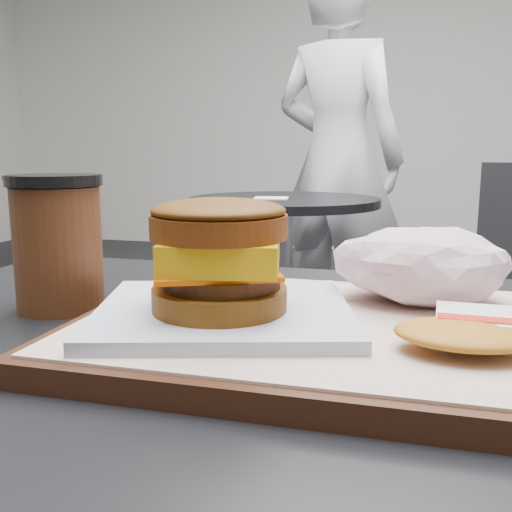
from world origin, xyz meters
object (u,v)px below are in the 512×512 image
(breakfast_sandwich, at_px, (221,270))
(neighbor_chair, at_px, (498,270))
(coffee_cup, at_px, (58,243))
(patron, at_px, (337,160))
(hash_brown, at_px, (487,331))
(crumpled_wrapper, at_px, (421,264))
(serving_tray, at_px, (327,332))
(neighbor_table, at_px, (283,251))

(breakfast_sandwich, relative_size, neighbor_chair, 0.26)
(coffee_cup, bearing_deg, patron, 90.77)
(hash_brown, distance_m, crumpled_wrapper, 0.12)
(breakfast_sandwich, bearing_deg, hash_brown, -2.74)
(hash_brown, bearing_deg, serving_tray, 162.35)
(crumpled_wrapper, bearing_deg, breakfast_sandwich, -145.21)
(hash_brown, bearing_deg, neighbor_chair, 81.57)
(neighbor_chair, height_order, patron, patron)
(hash_brown, xyz_separation_m, patron, (-0.40, 2.34, 0.08))
(breakfast_sandwich, bearing_deg, neighbor_table, 100.84)
(serving_tray, xyz_separation_m, crumpled_wrapper, (0.07, 0.07, 0.04))
(serving_tray, relative_size, neighbor_chair, 0.43)
(hash_brown, height_order, patron, patron)
(hash_brown, relative_size, neighbor_table, 0.16)
(neighbor_table, xyz_separation_m, patron, (0.11, 0.68, 0.33))
(neighbor_table, bearing_deg, neighbor_chair, 4.26)
(patron, bearing_deg, hash_brown, 118.94)
(crumpled_wrapper, relative_size, coffee_cup, 1.15)
(coffee_cup, bearing_deg, neighbor_table, 94.92)
(serving_tray, height_order, crumpled_wrapper, crumpled_wrapper)
(crumpled_wrapper, bearing_deg, neighbor_chair, 79.58)
(serving_tray, distance_m, hash_brown, 0.12)
(serving_tray, bearing_deg, hash_brown, -17.65)
(neighbor_table, bearing_deg, hash_brown, -73.21)
(coffee_cup, xyz_separation_m, neighbor_table, (-0.14, 1.59, -0.28))
(crumpled_wrapper, bearing_deg, hash_brown, -69.21)
(coffee_cup, bearing_deg, breakfast_sandwich, -19.02)
(coffee_cup, height_order, patron, patron)
(crumpled_wrapper, relative_size, patron, 0.08)
(hash_brown, height_order, neighbor_chair, neighbor_chair)
(serving_tray, height_order, neighbor_chair, neighbor_chair)
(hash_brown, relative_size, crumpled_wrapper, 0.83)
(serving_tray, distance_m, neighbor_chair, 1.75)
(neighbor_table, bearing_deg, patron, 81.04)
(serving_tray, distance_m, coffee_cup, 0.26)
(breakfast_sandwich, height_order, hash_brown, breakfast_sandwich)
(coffee_cup, xyz_separation_m, patron, (-0.03, 2.27, 0.04))
(serving_tray, distance_m, neighbor_table, 1.69)
(crumpled_wrapper, height_order, coffee_cup, coffee_cup)
(hash_brown, distance_m, coffee_cup, 0.37)
(neighbor_table, relative_size, neighbor_chair, 0.85)
(breakfast_sandwich, relative_size, coffee_cup, 1.84)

